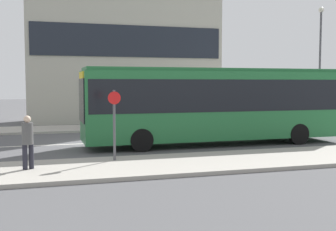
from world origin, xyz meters
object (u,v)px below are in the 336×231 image
object	(u,v)px
pedestrian_near_stop	(28,139)
street_lamp	(320,54)
bus_stop_sign	(114,119)
city_bus	(215,101)
parked_car_0	(335,117)

from	to	relation	value
pedestrian_near_stop	street_lamp	size ratio (longest dim) A/B	0.21
pedestrian_near_stop	bus_stop_sign	xyz separation A→B (m)	(2.83, 0.75, 0.49)
city_bus	bus_stop_sign	world-z (taller)	city_bus
bus_stop_sign	city_bus	bearing A→B (deg)	33.20
bus_stop_sign	street_lamp	bearing A→B (deg)	33.61
parked_car_0	pedestrian_near_stop	distance (m)	20.89
city_bus	pedestrian_near_stop	size ratio (longest dim) A/B	7.16
city_bus	parked_car_0	bearing A→B (deg)	30.31
street_lamp	parked_car_0	bearing A→B (deg)	-97.66
pedestrian_near_stop	bus_stop_sign	world-z (taller)	bus_stop_sign
pedestrian_near_stop	bus_stop_sign	size ratio (longest dim) A/B	0.69
city_bus	street_lamp	xyz separation A→B (m)	(10.95, 7.33, 2.87)
bus_stop_sign	street_lamp	world-z (taller)	street_lamp
city_bus	street_lamp	bearing A→B (deg)	37.87
city_bus	bus_stop_sign	bearing A→B (deg)	-142.73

